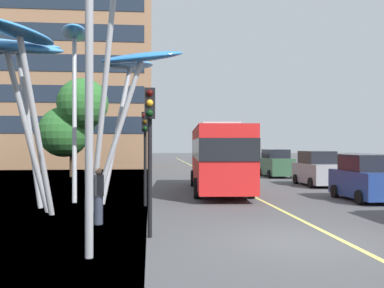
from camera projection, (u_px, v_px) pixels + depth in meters
The scene contains 12 objects.
ground at pixel (267, 244), 10.85m from camera, with size 120.00×240.00×0.10m.
red_bus at pixel (219, 155), 22.37m from camera, with size 3.23×10.05×3.58m.
leaf_sculpture at pixel (68, 49), 16.46m from camera, with size 8.40×10.57×8.69m.
traffic_light_kerb_near at pixel (150, 130), 11.29m from camera, with size 0.28×0.42×3.95m.
traffic_light_kerb_far at pixel (145, 138), 17.16m from camera, with size 0.28×0.42×3.77m.
car_parked_mid at pixel (366, 179), 18.90m from camera, with size 1.97×3.82×2.03m.
car_parked_far at pixel (317, 170), 25.83m from camera, with size 1.91×4.14×2.09m.
car_side_street at pixel (276, 164), 33.14m from camera, with size 1.95×4.34×2.12m.
street_lamp at pixel (103, 32), 9.34m from camera, with size 1.43×0.44×7.75m.
tree_pavement_near at pixel (74, 120), 32.62m from camera, with size 5.35×4.59×7.47m.
pedestrian at pixel (98, 196), 13.24m from camera, with size 0.34×0.34×1.75m.
backdrop_building at pixel (45, 84), 47.82m from camera, with size 23.64×11.08×18.50m.
Camera 1 is at (-3.68, -10.62, 2.45)m, focal length 40.18 mm.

